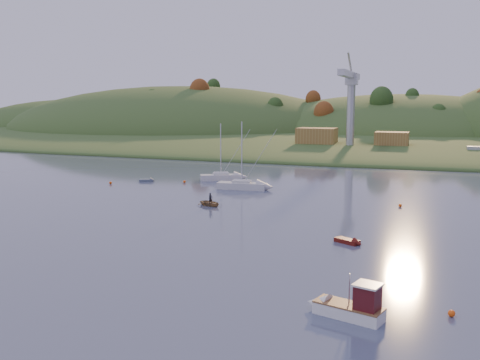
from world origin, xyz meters
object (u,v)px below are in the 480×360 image
(fishing_boat, at_px, (344,305))
(sailboat_near, at_px, (242,185))
(grey_dinghy, at_px, (149,180))
(red_tender, at_px, (352,242))
(sailboat_far, at_px, (221,176))
(canoe, at_px, (210,203))

(fishing_boat, distance_m, sailboat_near, 54.81)
(grey_dinghy, bearing_deg, fishing_boat, -70.21)
(red_tender, bearing_deg, fishing_boat, -55.03)
(red_tender, relative_size, grey_dinghy, 1.08)
(fishing_boat, distance_m, sailboat_far, 65.90)
(red_tender, bearing_deg, sailboat_far, 156.82)
(sailboat_near, bearing_deg, grey_dinghy, 167.20)
(fishing_boat, relative_size, grey_dinghy, 1.91)
(sailboat_near, distance_m, sailboat_far, 11.34)
(canoe, bearing_deg, red_tender, -94.43)
(fishing_boat, bearing_deg, canoe, -37.73)
(sailboat_far, relative_size, grey_dinghy, 3.49)
(fishing_boat, xyz_separation_m, red_tender, (-2.25, 19.34, -0.57))
(red_tender, bearing_deg, grey_dinghy, 171.34)
(canoe, bearing_deg, sailboat_near, 30.79)
(sailboat_near, xyz_separation_m, grey_dinghy, (-19.29, 2.41, -0.52))
(fishing_boat, height_order, sailboat_near, sailboat_near)
(sailboat_far, bearing_deg, fishing_boat, -87.67)
(fishing_boat, xyz_separation_m, sailboat_near, (-25.13, 48.70, -0.05))
(sailboat_near, xyz_separation_m, sailboat_far, (-7.34, 8.64, -0.04))
(canoe, xyz_separation_m, grey_dinghy, (-20.01, 17.62, -0.17))
(canoe, relative_size, red_tender, 1.13)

